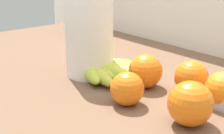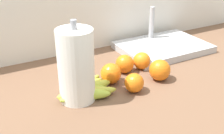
{
  "view_description": "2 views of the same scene",
  "coord_description": "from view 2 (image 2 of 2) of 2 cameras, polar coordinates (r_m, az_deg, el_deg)",
  "views": [
    {
      "loc": [
        0.37,
        -0.46,
        1.18
      ],
      "look_at": [
        -0.18,
        0.0,
        0.94
      ],
      "focal_mm": 52.25,
      "sensor_mm": 36.0,
      "label": 1
    },
    {
      "loc": [
        -0.55,
        -0.78,
        1.42
      ],
      "look_at": [
        -0.13,
        0.01,
        0.98
      ],
      "focal_mm": 45.67,
      "sensor_mm": 36.0,
      "label": 2
    }
  ],
  "objects": [
    {
      "name": "orange_back_right",
      "position": [
        1.08,
        9.53,
        -0.6
      ],
      "size": [
        0.08,
        0.08,
        0.08
      ],
      "primitive_type": "sphere",
      "color": "orange",
      "rests_on": "counter"
    },
    {
      "name": "orange_far_right",
      "position": [
        1.16,
        5.99,
        1.26
      ],
      "size": [
        0.07,
        0.07,
        0.07
      ],
      "primitive_type": "sphere",
      "color": "orange",
      "rests_on": "counter"
    },
    {
      "name": "orange_back_left",
      "position": [
        1.05,
        -0.23,
        -1.31
      ],
      "size": [
        0.08,
        0.08,
        0.08
      ],
      "primitive_type": "sphere",
      "color": "orange",
      "rests_on": "counter"
    },
    {
      "name": "orange_center",
      "position": [
        1.13,
        2.55,
        0.63
      ],
      "size": [
        0.07,
        0.07,
        0.07
      ],
      "primitive_type": "sphere",
      "color": "orange",
      "rests_on": "counter"
    },
    {
      "name": "banana_bunch",
      "position": [
        0.99,
        -5.81,
        -4.63
      ],
      "size": [
        0.21,
        0.19,
        0.04
      ],
      "color": "#AFC73F",
      "rests_on": "counter"
    },
    {
      "name": "paper_towel_roll",
      "position": [
        0.92,
        -7.21,
        0.21
      ],
      "size": [
        0.12,
        0.12,
        0.28
      ],
      "color": "white",
      "rests_on": "counter"
    },
    {
      "name": "sink_basin",
      "position": [
        1.37,
        10.1,
        4.07
      ],
      "size": [
        0.4,
        0.29,
        0.19
      ],
      "color": "#B7BABF",
      "rests_on": "counter"
    },
    {
      "name": "wall_back",
      "position": [
        1.52,
        -2.94,
        -4.47
      ],
      "size": [
        2.16,
        0.06,
        1.3
      ],
      "primitive_type": "cube",
      "color": "silver",
      "rests_on": "ground"
    },
    {
      "name": "orange_right",
      "position": [
        1.0,
        4.47,
        -3.18
      ],
      "size": [
        0.07,
        0.07,
        0.07
      ],
      "primitive_type": "sphere",
      "color": "orange",
      "rests_on": "counter"
    }
  ]
}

